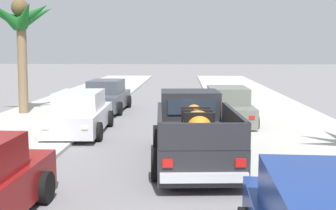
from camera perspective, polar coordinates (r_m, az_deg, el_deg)
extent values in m
cube|color=#B2AFA8|center=(16.86, -18.79, -2.85)|extent=(4.95, 60.00, 0.12)
cube|color=#B2AFA8|center=(16.21, 16.17, -3.16)|extent=(4.95, 60.00, 0.12)
cube|color=silver|center=(16.51, -15.29, -2.97)|extent=(0.16, 60.00, 0.10)
cube|color=silver|center=(15.99, 12.41, -3.22)|extent=(0.16, 60.00, 0.10)
cube|color=#28282D|center=(11.01, 3.61, -5.10)|extent=(2.22, 5.21, 0.80)
cube|color=#28282D|center=(12.44, 3.04, 0.14)|extent=(1.81, 1.60, 0.80)
cube|color=#283342|center=(11.68, 3.31, -0.26)|extent=(1.38, 0.14, 0.44)
cube|color=#283342|center=(13.19, 2.80, 0.67)|extent=(1.46, 0.15, 0.48)
cube|color=#28282D|center=(9.99, -1.16, -2.43)|extent=(0.30, 3.30, 0.56)
cube|color=#28282D|center=(10.15, 9.17, -2.37)|extent=(0.30, 3.30, 0.56)
cube|color=#28282D|center=(8.42, 5.05, -4.39)|extent=(1.88, 0.21, 0.56)
cube|color=silver|center=(8.55, 5.05, -10.03)|extent=(1.83, 0.23, 0.20)
cylinder|color=black|center=(12.51, -1.47, -4.55)|extent=(0.30, 0.77, 0.76)
cylinder|color=black|center=(12.65, 7.47, -4.47)|extent=(0.30, 0.77, 0.76)
cylinder|color=black|center=(9.67, -1.57, -8.26)|extent=(0.30, 0.77, 0.76)
cylinder|color=black|center=(9.85, 10.02, -8.08)|extent=(0.30, 0.77, 0.76)
cube|color=red|center=(8.45, -0.05, -8.10)|extent=(0.22, 0.05, 0.18)
cube|color=red|center=(8.61, 10.07, -7.92)|extent=(0.22, 0.05, 0.18)
ellipsoid|color=orange|center=(9.93, 4.10, -2.39)|extent=(0.80, 1.74, 0.60)
sphere|color=orange|center=(10.85, 3.65, -1.09)|extent=(0.44, 0.44, 0.44)
cube|color=black|center=(9.48, 4.35, -2.89)|extent=(0.72, 0.16, 0.61)
cube|color=black|center=(9.93, 4.10, -2.39)|extent=(0.72, 0.16, 0.61)
cube|color=black|center=(10.39, 3.86, -1.94)|extent=(0.72, 0.16, 0.61)
cube|color=silver|center=(15.27, -12.17, -1.87)|extent=(1.91, 4.26, 0.72)
cube|color=silver|center=(15.27, -12.16, 0.70)|extent=(1.59, 2.15, 0.64)
cube|color=#283342|center=(14.33, -12.99, 0.15)|extent=(1.37, 0.13, 0.52)
cube|color=#283342|center=(16.21, -11.43, 1.06)|extent=(1.34, 0.13, 0.50)
cylinder|color=black|center=(13.88, -9.65, -3.68)|extent=(0.24, 0.65, 0.64)
cylinder|color=black|center=(14.30, -16.80, -3.57)|extent=(0.24, 0.65, 0.64)
cylinder|color=black|center=(16.40, -8.09, -1.88)|extent=(0.24, 0.65, 0.64)
cylinder|color=black|center=(16.76, -14.21, -1.83)|extent=(0.24, 0.65, 0.64)
cube|color=red|center=(17.18, -8.61, -0.36)|extent=(0.20, 0.05, 0.12)
cube|color=white|center=(13.10, -11.52, -3.13)|extent=(0.20, 0.05, 0.10)
cube|color=red|center=(17.42, -12.73, -0.35)|extent=(0.20, 0.05, 0.12)
cube|color=white|center=(13.40, -16.69, -3.05)|extent=(0.20, 0.05, 0.10)
cylinder|color=black|center=(8.68, -16.74, -10.91)|extent=(0.23, 0.64, 0.64)
cube|color=white|center=(9.42, -16.79, -7.60)|extent=(0.20, 0.04, 0.10)
cube|color=#474C56|center=(20.49, -8.60, 0.65)|extent=(1.88, 4.25, 0.72)
cube|color=#474C56|center=(20.51, -8.58, 2.57)|extent=(1.58, 2.14, 0.64)
cube|color=#283342|center=(19.57, -9.19, 2.25)|extent=(1.37, 0.12, 0.52)
cube|color=#283342|center=(21.46, -8.02, 2.75)|extent=(1.34, 0.12, 0.50)
cylinder|color=black|center=(19.07, -6.78, -0.50)|extent=(0.24, 0.65, 0.64)
cylinder|color=black|center=(19.48, -12.00, -0.44)|extent=(0.24, 0.65, 0.64)
cylinder|color=black|center=(21.61, -5.51, 0.49)|extent=(0.24, 0.65, 0.64)
cylinder|color=black|center=(21.98, -10.16, 0.53)|extent=(0.24, 0.65, 0.64)
cube|color=red|center=(22.41, -5.86, 1.58)|extent=(0.20, 0.05, 0.12)
cube|color=white|center=(18.30, -8.14, 0.04)|extent=(0.20, 0.05, 0.10)
cube|color=red|center=(22.66, -9.02, 1.59)|extent=(0.20, 0.05, 0.12)
cube|color=white|center=(18.60, -11.86, 0.07)|extent=(0.20, 0.05, 0.10)
cube|color=navy|center=(5.44, 22.07, -12.55)|extent=(1.61, 2.16, 0.64)
cube|color=#283342|center=(6.32, 19.44, -9.74)|extent=(1.34, 0.14, 0.50)
cube|color=red|center=(7.62, 21.96, -11.23)|extent=(0.20, 0.05, 0.12)
cube|color=red|center=(7.35, 12.28, -11.54)|extent=(0.20, 0.05, 0.12)
cube|color=slate|center=(16.82, 8.22, -0.90)|extent=(1.81, 4.22, 0.72)
cube|color=slate|center=(16.63, 8.30, 1.37)|extent=(1.55, 2.12, 0.64)
cube|color=#283342|center=(17.59, 7.94, 1.66)|extent=(1.37, 0.10, 0.52)
cube|color=#283342|center=(15.68, 8.71, 0.90)|extent=(1.34, 0.10, 0.50)
cylinder|color=black|center=(18.06, 4.89, -0.94)|extent=(0.23, 0.64, 0.64)
cylinder|color=black|center=(18.25, 10.55, -0.95)|extent=(0.23, 0.64, 0.64)
cylinder|color=black|center=(15.49, 5.44, -2.40)|extent=(0.23, 0.64, 0.64)
cylinder|color=black|center=(15.72, 12.02, -2.39)|extent=(0.23, 0.64, 0.64)
cube|color=red|center=(14.67, 6.71, -1.72)|extent=(0.20, 0.04, 0.12)
cube|color=white|center=(18.83, 5.63, 0.29)|extent=(0.20, 0.04, 0.10)
cube|color=red|center=(14.83, 11.59, -1.72)|extent=(0.20, 0.04, 0.12)
cube|color=white|center=(18.96, 9.35, 0.28)|extent=(0.20, 0.04, 0.10)
cylinder|color=#846B4C|center=(20.05, -19.58, 5.63)|extent=(0.43, 0.64, 4.92)
cone|color=#196023|center=(19.78, -18.02, 12.08)|extent=(1.57, 0.73, 1.18)
cone|color=#196023|center=(20.64, -17.70, 11.80)|extent=(1.53, 1.91, 1.28)
cone|color=#196023|center=(20.80, -20.23, 11.49)|extent=(1.27, 1.55, 1.33)
cone|color=#196023|center=(20.40, -22.26, 11.65)|extent=(1.86, 0.65, 1.27)
cone|color=#196023|center=(19.66, -21.80, 11.63)|extent=(1.36, 1.66, 1.36)
cone|color=#196023|center=(19.41, -19.18, 11.83)|extent=(1.38, 1.50, 1.33)
sphere|color=brown|center=(20.12, -19.90, 12.63)|extent=(0.77, 0.77, 0.77)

